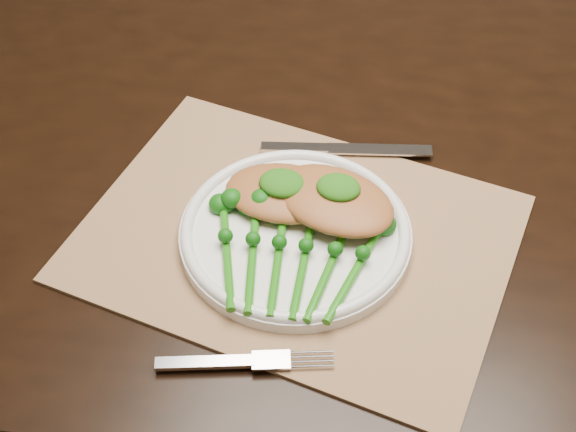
% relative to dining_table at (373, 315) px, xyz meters
% --- Properties ---
extents(floor, '(4.00, 4.00, 0.00)m').
position_rel_dining_table_xyz_m(floor, '(0.01, 0.06, -0.38)').
color(floor, '#54301C').
rests_on(floor, ground).
extents(dining_table, '(1.70, 1.10, 0.75)m').
position_rel_dining_table_xyz_m(dining_table, '(0.00, 0.00, 0.00)').
color(dining_table, black).
rests_on(dining_table, ground).
extents(placemat, '(0.51, 0.41, 0.00)m').
position_rel_dining_table_xyz_m(placemat, '(-0.08, -0.19, 0.37)').
color(placemat, '#956E4B').
rests_on(placemat, dining_table).
extents(dinner_plate, '(0.26, 0.26, 0.02)m').
position_rel_dining_table_xyz_m(dinner_plate, '(-0.08, -0.20, 0.39)').
color(dinner_plate, white).
rests_on(dinner_plate, placemat).
extents(knife, '(0.21, 0.06, 0.01)m').
position_rel_dining_table_xyz_m(knife, '(-0.07, -0.05, 0.38)').
color(knife, silver).
rests_on(knife, placemat).
extents(fork, '(0.17, 0.07, 0.01)m').
position_rel_dining_table_xyz_m(fork, '(-0.07, -0.36, 0.38)').
color(fork, silver).
rests_on(fork, placemat).
extents(chicken_fillet_left, '(0.14, 0.10, 0.03)m').
position_rel_dining_table_xyz_m(chicken_fillet_left, '(-0.10, -0.16, 0.41)').
color(chicken_fillet_left, '#AD6532').
rests_on(chicken_fillet_left, dinner_plate).
extents(chicken_fillet_right, '(0.16, 0.14, 0.03)m').
position_rel_dining_table_xyz_m(chicken_fillet_right, '(-0.04, -0.16, 0.41)').
color(chicken_fillet_right, '#AD6532').
rests_on(chicken_fillet_right, dinner_plate).
extents(pesto_dollop_left, '(0.05, 0.04, 0.02)m').
position_rel_dining_table_xyz_m(pesto_dollop_left, '(-0.10, -0.16, 0.42)').
color(pesto_dollop_left, '#164E0B').
rests_on(pesto_dollop_left, chicken_fillet_left).
extents(pesto_dollop_right, '(0.05, 0.04, 0.02)m').
position_rel_dining_table_xyz_m(pesto_dollop_right, '(-0.04, -0.16, 0.43)').
color(pesto_dollop_right, '#164E0B').
rests_on(pesto_dollop_right, chicken_fillet_right).
extents(broccolini_bundle, '(0.18, 0.19, 0.04)m').
position_rel_dining_table_xyz_m(broccolini_bundle, '(-0.07, -0.25, 0.40)').
color(broccolini_bundle, '#1B6C0E').
rests_on(broccolini_bundle, dinner_plate).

